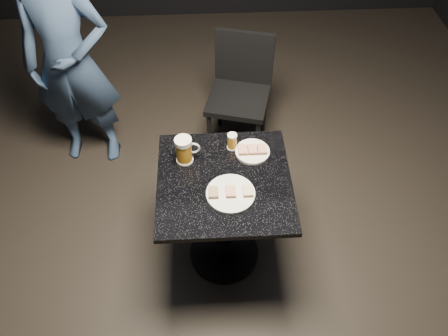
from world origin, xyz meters
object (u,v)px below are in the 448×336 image
at_px(patron, 70,62).
at_px(plate_small, 252,152).
at_px(beer_mug, 184,150).
at_px(plate_large, 231,194).
at_px(table, 224,207).
at_px(beer_tumbler, 232,141).
at_px(chair, 240,87).

bearing_deg(patron, plate_small, -32.38).
bearing_deg(beer_mug, plate_large, -47.24).
distance_m(table, beer_mug, 0.41).
xyz_separation_m(patron, table, (0.95, -0.98, -0.31)).
relative_size(plate_large, plate_small, 1.31).
bearing_deg(patron, plate_large, -44.75).
bearing_deg(plate_large, beer_tumbler, 84.99).
xyz_separation_m(patron, beer_mug, (0.75, -0.83, 0.01)).
height_order(plate_large, beer_mug, beer_mug).
distance_m(plate_large, chair, 1.20).
height_order(table, beer_tumbler, beer_tumbler).
relative_size(patron, chair, 1.86).
bearing_deg(beer_tumbler, plate_small, -21.70).
bearing_deg(patron, beer_tumbler, -33.65).
relative_size(patron, table, 2.19).
height_order(patron, beer_mug, patron).
relative_size(plate_small, table, 0.25).
relative_size(plate_small, chair, 0.21).
xyz_separation_m(table, chair, (0.18, 1.07, -0.01)).
relative_size(plate_small, beer_tumbler, 1.93).
bearing_deg(chair, plate_small, -90.66).
bearing_deg(beer_mug, chair, 67.65).
bearing_deg(beer_mug, table, -36.51).
bearing_deg(table, beer_mug, 143.49).
height_order(plate_large, patron, patron).
bearing_deg(plate_large, plate_small, 64.13).
relative_size(plate_small, patron, 0.12).
distance_m(plate_small, beer_tumbler, 0.12).
xyz_separation_m(plate_large, chair, (0.15, 1.17, -0.26)).
bearing_deg(beer_mug, patron, 131.98).
xyz_separation_m(beer_mug, chair, (0.38, 0.92, -0.33)).
bearing_deg(beer_tumbler, beer_mug, -162.75).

